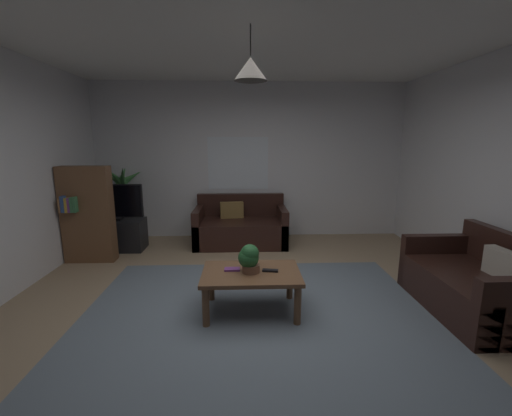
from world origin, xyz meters
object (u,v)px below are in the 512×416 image
couch_under_window (241,228)px  book_on_table_0 (232,269)px  tv_stand (116,235)px  couch_right_side (476,286)px  coffee_table (251,278)px  potted_plant_on_table (249,258)px  remote_on_table_0 (270,271)px  potted_palm_corner (123,205)px  tv (113,202)px  pendant_lamp (250,69)px  bookshelf_corner (87,214)px

couch_under_window → book_on_table_0: bearing=-91.7°
couch_under_window → tv_stand: bearing=-172.9°
couch_right_side → book_on_table_0: size_ratio=8.77×
coffee_table → potted_plant_on_table: 0.23m
couch_under_window → remote_on_table_0: bearing=-82.2°
couch_right_side → potted_palm_corner: potted_palm_corner is taller
couch_under_window → couch_right_side: size_ratio=1.11×
coffee_table → couch_under_window: bearing=93.1°
couch_right_side → potted_palm_corner: (-4.48, 2.61, 0.39)m
tv → pendant_lamp: (2.15, -2.05, 1.58)m
coffee_table → pendant_lamp: 2.02m
potted_plant_on_table → pendant_lamp: pendant_lamp is taller
couch_right_side → bookshelf_corner: size_ratio=0.99×
potted_plant_on_table → tv_stand: 3.00m
couch_right_side → pendant_lamp: pendant_lamp is taller
coffee_table → tv_stand: tv_stand is taller
couch_under_window → remote_on_table_0: size_ratio=9.64×
tv_stand → couch_under_window: bearing=7.1°
couch_right_side → coffee_table: 2.32m
remote_on_table_0 → tv_stand: 3.14m
remote_on_table_0 → potted_plant_on_table: bearing=101.7°
couch_right_side → tv_stand: couch_right_side is taller
bookshelf_corner → pendant_lamp: bearing=-33.9°
remote_on_table_0 → pendant_lamp: (-0.20, 0.01, 1.93)m
tv_stand → tv: size_ratio=0.96×
book_on_table_0 → tv: bearing=134.2°
tv_stand → bookshelf_corner: bookshelf_corner is taller
couch_right_side → bookshelf_corner: 4.95m
book_on_table_0 → coffee_table: bearing=-13.0°
remote_on_table_0 → tv: tv is taller
potted_plant_on_table → pendant_lamp: 1.79m
couch_under_window → book_on_table_0: (-0.07, -2.28, 0.17)m
book_on_table_0 → potted_plant_on_table: bearing=-18.2°
tv_stand → bookshelf_corner: size_ratio=0.64×
couch_right_side → potted_plant_on_table: (-2.34, 0.08, 0.32)m
book_on_table_0 → potted_palm_corner: bearing=128.4°
couch_under_window → tv: 2.11m
book_on_table_0 → tv_stand: bearing=133.9°
coffee_table → tv_stand: bearing=136.0°
tv → coffee_table: bearing=-43.7°
coffee_table → tv_stand: (-2.15, 2.07, -0.12)m
couch_under_window → bookshelf_corner: size_ratio=1.10×
bookshelf_corner → pendant_lamp: pendant_lamp is taller
remote_on_table_0 → tv: 3.14m
bookshelf_corner → pendant_lamp: (2.33, -1.57, 1.68)m
potted_plant_on_table → pendant_lamp: bearing=34.3°
remote_on_table_0 → potted_palm_corner: bearing=52.8°
tv → remote_on_table_0: bearing=-41.3°
couch_right_side → potted_plant_on_table: 2.36m
couch_under_window → potted_palm_corner: size_ratio=1.11×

